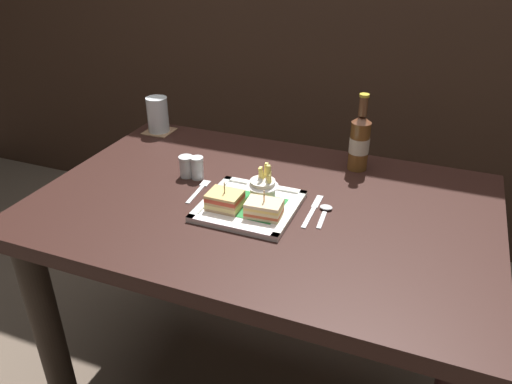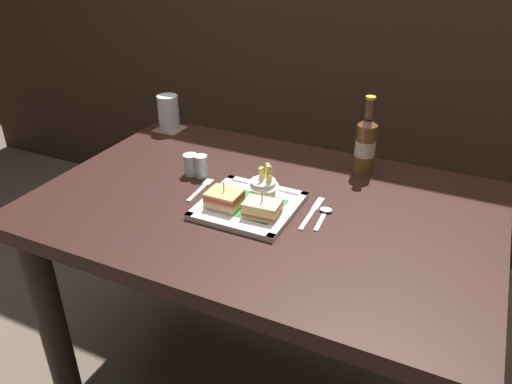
{
  "view_description": "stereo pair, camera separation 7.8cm",
  "coord_description": "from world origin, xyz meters",
  "px_view_note": "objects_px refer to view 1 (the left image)",
  "views": [
    {
      "loc": [
        0.43,
        -1.14,
        1.48
      ],
      "look_at": [
        -0.01,
        -0.03,
        0.82
      ],
      "focal_mm": 35.02,
      "sensor_mm": 36.0,
      "label": 1
    },
    {
      "loc": [
        0.51,
        -1.11,
        1.48
      ],
      "look_at": [
        -0.01,
        -0.03,
        0.82
      ],
      "focal_mm": 35.02,
      "sensor_mm": 36.0,
      "label": 2
    }
  ],
  "objects_px": {
    "sandwich_half_left": "(225,200)",
    "water_glass": "(158,117)",
    "dining_table": "(262,242)",
    "spoon": "(325,210)",
    "fries_cup": "(263,185)",
    "knife": "(313,209)",
    "square_plate": "(249,206)",
    "sandwich_half_right": "(264,209)",
    "fork": "(199,190)",
    "beer_bottle": "(360,141)",
    "pepper_shaker": "(197,169)",
    "salt_shaker": "(186,168)"
  },
  "relations": [
    {
      "from": "water_glass",
      "to": "dining_table",
      "type": "bearing_deg",
      "value": -32.11
    },
    {
      "from": "beer_bottle",
      "to": "water_glass",
      "type": "bearing_deg",
      "value": 177.3
    },
    {
      "from": "dining_table",
      "to": "beer_bottle",
      "type": "bearing_deg",
      "value": 56.33
    },
    {
      "from": "fries_cup",
      "to": "beer_bottle",
      "type": "distance_m",
      "value": 0.37
    },
    {
      "from": "sandwich_half_left",
      "to": "spoon",
      "type": "distance_m",
      "value": 0.27
    },
    {
      "from": "fork",
      "to": "sandwich_half_left",
      "type": "bearing_deg",
      "value": -32.81
    },
    {
      "from": "sandwich_half_right",
      "to": "knife",
      "type": "height_order",
      "value": "sandwich_half_right"
    },
    {
      "from": "sandwich_half_left",
      "to": "sandwich_half_right",
      "type": "relative_size",
      "value": 0.92
    },
    {
      "from": "square_plate",
      "to": "fries_cup",
      "type": "bearing_deg",
      "value": 69.93
    },
    {
      "from": "dining_table",
      "to": "spoon",
      "type": "xyz_separation_m",
      "value": [
        0.18,
        0.01,
        0.14
      ]
    },
    {
      "from": "water_glass",
      "to": "spoon",
      "type": "bearing_deg",
      "value": -24.81
    },
    {
      "from": "sandwich_half_right",
      "to": "fork",
      "type": "xyz_separation_m",
      "value": [
        -0.23,
        0.08,
        -0.03
      ]
    },
    {
      "from": "sandwich_half_left",
      "to": "spoon",
      "type": "bearing_deg",
      "value": 20.35
    },
    {
      "from": "sandwich_half_left",
      "to": "water_glass",
      "type": "distance_m",
      "value": 0.64
    },
    {
      "from": "knife",
      "to": "salt_shaker",
      "type": "bearing_deg",
      "value": 172.91
    },
    {
      "from": "sandwich_half_right",
      "to": "spoon",
      "type": "distance_m",
      "value": 0.17
    },
    {
      "from": "dining_table",
      "to": "pepper_shaker",
      "type": "xyz_separation_m",
      "value": [
        -0.23,
        0.06,
        0.17
      ]
    },
    {
      "from": "dining_table",
      "to": "sandwich_half_right",
      "type": "relative_size",
      "value": 12.99
    },
    {
      "from": "dining_table",
      "to": "fork",
      "type": "xyz_separation_m",
      "value": [
        -0.19,
        -0.01,
        0.14
      ]
    },
    {
      "from": "pepper_shaker",
      "to": "dining_table",
      "type": "bearing_deg",
      "value": -13.68
    },
    {
      "from": "knife",
      "to": "fries_cup",
      "type": "bearing_deg",
      "value": -179.05
    },
    {
      "from": "salt_shaker",
      "to": "water_glass",
      "type": "bearing_deg",
      "value": 133.75
    },
    {
      "from": "knife",
      "to": "pepper_shaker",
      "type": "relative_size",
      "value": 2.56
    },
    {
      "from": "spoon",
      "to": "sandwich_half_right",
      "type": "bearing_deg",
      "value": -146.28
    },
    {
      "from": "spoon",
      "to": "fries_cup",
      "type": "bearing_deg",
      "value": -178.58
    },
    {
      "from": "water_glass",
      "to": "knife",
      "type": "relative_size",
      "value": 0.71
    },
    {
      "from": "salt_shaker",
      "to": "fork",
      "type": "bearing_deg",
      "value": -41.22
    },
    {
      "from": "square_plate",
      "to": "pepper_shaker",
      "type": "bearing_deg",
      "value": 153.29
    },
    {
      "from": "fries_cup",
      "to": "knife",
      "type": "xyz_separation_m",
      "value": [
        0.15,
        0.0,
        -0.05
      ]
    },
    {
      "from": "sandwich_half_left",
      "to": "pepper_shaker",
      "type": "distance_m",
      "value": 0.21
    },
    {
      "from": "fries_cup",
      "to": "salt_shaker",
      "type": "height_order",
      "value": "fries_cup"
    },
    {
      "from": "dining_table",
      "to": "pepper_shaker",
      "type": "relative_size",
      "value": 18.11
    },
    {
      "from": "knife",
      "to": "square_plate",
      "type": "bearing_deg",
      "value": -161.17
    },
    {
      "from": "spoon",
      "to": "square_plate",
      "type": "bearing_deg",
      "value": -163.58
    },
    {
      "from": "beer_bottle",
      "to": "water_glass",
      "type": "xyz_separation_m",
      "value": [
        -0.75,
        0.04,
        -0.03
      ]
    },
    {
      "from": "dining_table",
      "to": "knife",
      "type": "relative_size",
      "value": 7.07
    },
    {
      "from": "beer_bottle",
      "to": "fork",
      "type": "distance_m",
      "value": 0.52
    },
    {
      "from": "spoon",
      "to": "knife",
      "type": "bearing_deg",
      "value": -176.48
    },
    {
      "from": "square_plate",
      "to": "sandwich_half_left",
      "type": "height_order",
      "value": "sandwich_half_left"
    },
    {
      "from": "sandwich_half_right",
      "to": "square_plate",
      "type": "bearing_deg",
      "value": 147.46
    },
    {
      "from": "fork",
      "to": "pepper_shaker",
      "type": "bearing_deg",
      "value": 120.49
    },
    {
      "from": "square_plate",
      "to": "sandwich_half_left",
      "type": "relative_size",
      "value": 2.84
    },
    {
      "from": "beer_bottle",
      "to": "knife",
      "type": "height_order",
      "value": "beer_bottle"
    },
    {
      "from": "water_glass",
      "to": "sandwich_half_right",
      "type": "bearing_deg",
      "value": -36.4
    },
    {
      "from": "sandwich_half_right",
      "to": "spoon",
      "type": "xyz_separation_m",
      "value": [
        0.14,
        0.09,
        -0.03
      ]
    },
    {
      "from": "beer_bottle",
      "to": "spoon",
      "type": "bearing_deg",
      "value": -94.73
    },
    {
      "from": "beer_bottle",
      "to": "fries_cup",
      "type": "bearing_deg",
      "value": -123.8
    },
    {
      "from": "salt_shaker",
      "to": "pepper_shaker",
      "type": "bearing_deg",
      "value": 0.0
    },
    {
      "from": "sandwich_half_left",
      "to": "fries_cup",
      "type": "relative_size",
      "value": 0.84
    },
    {
      "from": "dining_table",
      "to": "beer_bottle",
      "type": "relative_size",
      "value": 5.22
    }
  ]
}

